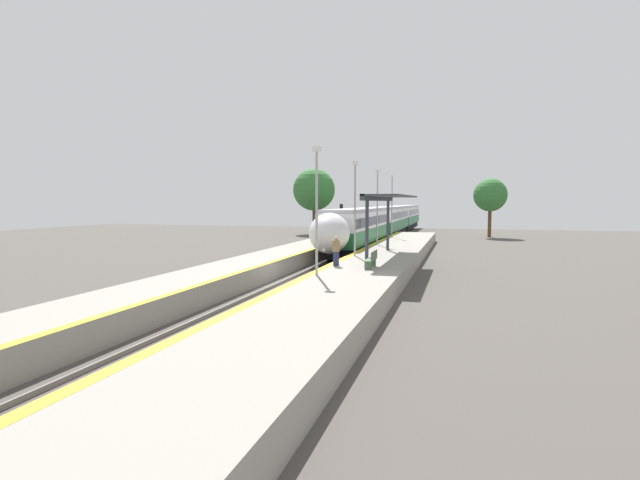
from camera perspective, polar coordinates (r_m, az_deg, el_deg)
ground_plane at (r=27.49m, az=-2.84°, el=-5.00°), size 120.00×120.00×0.00m
rail_left at (r=27.72m, az=-4.25°, el=-4.77°), size 0.08×90.00×0.15m
rail_right at (r=27.26m, az=-1.40°, el=-4.91°), size 0.08×90.00×0.15m
train at (r=61.33m, az=7.70°, el=2.25°), size 2.87×59.10×3.90m
platform_right at (r=26.46m, az=4.93°, el=-4.26°), size 4.31×64.00×1.03m
platform_left at (r=28.64m, az=-9.16°, el=-3.64°), size 3.42×64.00×1.03m
platform_bench at (r=26.28m, az=5.96°, el=-2.15°), size 0.44×1.77×0.89m
person_waiting at (r=26.94m, az=1.85°, el=-1.23°), size 0.36×0.22×1.60m
railway_signal at (r=48.15m, az=2.44°, el=2.17°), size 0.28×0.28×4.27m
lamppost_near at (r=23.43m, az=-0.39°, el=4.26°), size 0.36×0.20×6.03m
lamppost_mid at (r=31.92m, az=4.02°, el=4.29°), size 0.36×0.20×6.03m
lamppost_far at (r=40.52m, az=6.57°, el=4.29°), size 0.36×0.20×6.03m
lamppost_farthest at (r=49.17m, az=8.22°, el=4.29°), size 0.36×0.20×6.03m
station_canopy at (r=31.67m, az=7.79°, el=4.64°), size 2.02×11.18×3.88m
background_tree_left at (r=69.90m, az=-0.69°, el=5.76°), size 5.87×5.87×9.10m
background_tree_right at (r=66.41m, az=18.89°, el=4.87°), size 4.15×4.15×7.42m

